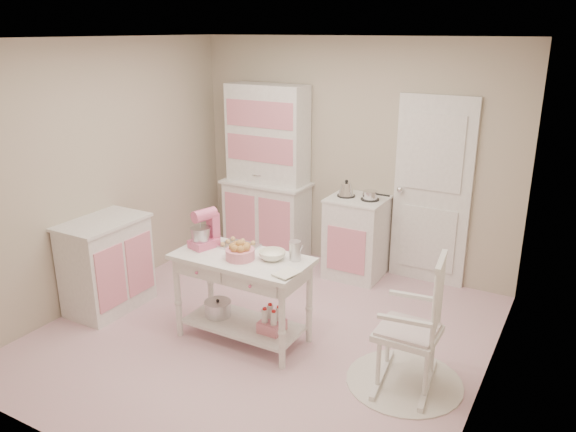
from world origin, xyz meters
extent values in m
plane|color=pink|center=(0.00, 0.00, 0.00)|extent=(3.80, 3.80, 0.00)
cube|color=white|center=(0.00, 0.00, 2.60)|extent=(3.80, 3.80, 0.04)
cube|color=#BAB097|center=(0.00, 1.90, 1.30)|extent=(3.80, 0.04, 2.60)
cube|color=#BAB097|center=(0.00, -1.90, 1.30)|extent=(3.80, 0.04, 2.60)
cube|color=#BAB097|center=(-1.90, 0.00, 1.30)|extent=(0.04, 3.80, 2.60)
cube|color=#BAB097|center=(1.90, 0.00, 1.30)|extent=(0.04, 3.80, 2.60)
cube|color=white|center=(0.95, 1.87, 1.02)|extent=(0.82, 0.05, 2.04)
cube|color=white|center=(-0.98, 1.66, 1.04)|extent=(1.06, 0.50, 2.08)
cube|color=white|center=(0.22, 1.61, 0.46)|extent=(0.62, 0.57, 0.92)
cube|color=white|center=(-1.63, -0.31, 0.46)|extent=(0.54, 0.84, 0.92)
cylinder|color=white|center=(1.36, -0.10, 0.01)|extent=(0.92, 0.92, 0.01)
cube|color=white|center=(1.36, -0.10, 0.55)|extent=(0.57, 0.78, 1.10)
cube|color=white|center=(-0.12, -0.16, 0.40)|extent=(1.20, 0.60, 0.80)
cube|color=#DE5D89|center=(-0.54, -0.14, 0.97)|extent=(0.27, 0.33, 0.34)
cube|color=silver|center=(-0.27, 0.02, 0.81)|extent=(0.34, 0.24, 0.02)
cylinder|color=pink|center=(-0.10, -0.21, 0.85)|extent=(0.25, 0.25, 0.09)
imported|color=white|center=(0.14, -0.08, 0.84)|extent=(0.23, 0.23, 0.07)
cylinder|color=silver|center=(0.32, 0.00, 0.89)|extent=(0.10, 0.10, 0.17)
imported|color=white|center=(0.33, -0.28, 0.81)|extent=(0.20, 0.24, 0.02)
camera|label=1|loc=(2.42, -3.87, 2.67)|focal=35.00mm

